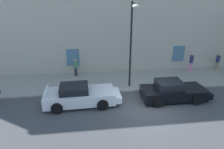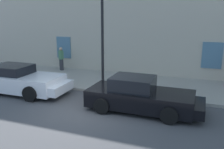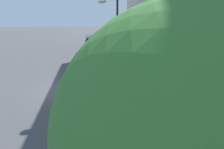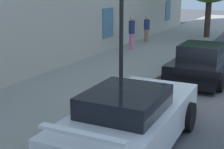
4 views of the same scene
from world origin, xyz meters
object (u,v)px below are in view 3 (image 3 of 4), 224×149
at_px(tree_near_kerb, 191,130).
at_px(pedestrian_admiring, 178,111).
at_px(hatchback_parked, 92,45).
at_px(pedestrian_bystander, 211,149).
at_px(sportscar_red_lead, 90,65).
at_px(sportscar_yellow_flank, 87,94).
at_px(street_lamp, 112,27).
at_px(pedestrian_strolling, 140,59).
at_px(traffic_light, 107,36).

height_order(tree_near_kerb, pedestrian_admiring, tree_near_kerb).
bearing_deg(hatchback_parked, pedestrian_bystander, 12.22).
height_order(tree_near_kerb, pedestrian_bystander, tree_near_kerb).
distance_m(sportscar_red_lead, sportscar_yellow_flank, 6.32).
relative_size(street_lamp, pedestrian_strolling, 3.99).
distance_m(sportscar_yellow_flank, tree_near_kerb, 10.71).
distance_m(sportscar_red_lead, pedestrian_bystander, 13.36).
height_order(hatchback_parked, pedestrian_bystander, hatchback_parked).
bearing_deg(sportscar_yellow_flank, pedestrian_bystander, 37.80).
height_order(hatchback_parked, pedestrian_strolling, hatchback_parked).
distance_m(sportscar_red_lead, street_lamp, 5.47).
distance_m(pedestrian_admiring, pedestrian_bystander, 2.76).
xyz_separation_m(sportscar_red_lead, tree_near_kerb, (16.16, 1.85, 3.71)).
bearing_deg(pedestrian_admiring, traffic_light, -170.99).
height_order(sportscar_yellow_flank, traffic_light, traffic_light).
bearing_deg(traffic_light, street_lamp, -1.68).
relative_size(traffic_light, pedestrian_admiring, 1.77).
bearing_deg(sportscar_yellow_flank, pedestrian_admiring, 52.97).
xyz_separation_m(sportscar_red_lead, hatchback_parked, (-8.29, 0.17, 0.21)).
distance_m(hatchback_parked, street_lamp, 12.49).
relative_size(sportscar_red_lead, street_lamp, 0.80).
height_order(sportscar_red_lead, sportscar_yellow_flank, sportscar_yellow_flank).
bearing_deg(hatchback_parked, street_lamp, 7.15).
xyz_separation_m(sportscar_yellow_flank, hatchback_parked, (-14.61, 0.30, 0.24)).
distance_m(tree_near_kerb, traffic_light, 22.24).
height_order(traffic_light, pedestrian_strolling, traffic_light).
height_order(tree_near_kerb, street_lamp, street_lamp).
bearing_deg(traffic_light, sportscar_red_lead, -18.02).
height_order(sportscar_yellow_flank, tree_near_kerb, tree_near_kerb).
distance_m(tree_near_kerb, pedestrian_bystander, 5.73).
height_order(hatchback_parked, pedestrian_admiring, pedestrian_admiring).
bearing_deg(traffic_light, hatchback_parked, -142.53).
bearing_deg(traffic_light, pedestrian_admiring, 9.01).
bearing_deg(hatchback_parked, pedestrian_strolling, 30.41).
height_order(street_lamp, pedestrian_strolling, street_lamp).
relative_size(tree_near_kerb, pedestrian_bystander, 3.94).
xyz_separation_m(street_lamp, pedestrian_bystander, (8.92, 3.01, -3.47)).
distance_m(sportscar_yellow_flank, pedestrian_admiring, 5.74).
xyz_separation_m(street_lamp, pedestrian_strolling, (-4.20, 3.01, -3.47)).
distance_m(tree_near_kerb, street_lamp, 12.57).
height_order(street_lamp, pedestrian_bystander, street_lamp).
distance_m(tree_near_kerb, pedestrian_admiring, 7.64).
distance_m(hatchback_parked, pedestrian_admiring, 18.55).
relative_size(traffic_light, pedestrian_strolling, 1.98).
bearing_deg(pedestrian_strolling, tree_near_kerb, -9.57).
distance_m(hatchback_parked, tree_near_kerb, 24.75).
distance_m(street_lamp, pedestrian_strolling, 6.23).
bearing_deg(tree_near_kerb, sportscar_yellow_flank, -168.66).
bearing_deg(sportscar_yellow_flank, sportscar_red_lead, 178.88).
bearing_deg(pedestrian_bystander, traffic_light, -171.59).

